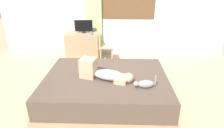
{
  "coord_description": "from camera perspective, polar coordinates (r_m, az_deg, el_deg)",
  "views": [
    {
      "loc": [
        0.14,
        -3.03,
        2.08
      ],
      "look_at": [
        0.03,
        0.2,
        0.65
      ],
      "focal_mm": 30.77,
      "sensor_mm": 36.0,
      "label": 1
    }
  ],
  "objects": [
    {
      "name": "ground_plane",
      "position": [
        3.68,
        -0.58,
        -10.55
      ],
      "size": [
        16.0,
        16.0,
        0.0
      ],
      "primitive_type": "plane",
      "color": "tan"
    },
    {
      "name": "back_wall_with_window",
      "position": [
        5.54,
        0.62,
        17.39
      ],
      "size": [
        6.4,
        0.14,
        2.9
      ],
      "color": "silver",
      "rests_on": "ground"
    },
    {
      "name": "bed",
      "position": [
        3.55,
        -1.73,
        -7.23
      ],
      "size": [
        2.23,
        1.71,
        0.5
      ],
      "color": "#997A56",
      "rests_on": "ground"
    },
    {
      "name": "person_lying",
      "position": [
        3.3,
        -2.47,
        -2.61
      ],
      "size": [
        0.94,
        0.47,
        0.34
      ],
      "color": "#8C939E",
      "rests_on": "bed"
    },
    {
      "name": "cat",
      "position": [
        3.09,
        9.69,
        -5.85
      ],
      "size": [
        0.36,
        0.13,
        0.21
      ],
      "color": "gray",
      "rests_on": "bed"
    },
    {
      "name": "desk",
      "position": [
        5.47,
        -8.57,
        5.37
      ],
      "size": [
        0.9,
        0.56,
        0.74
      ],
      "color": "#997A56",
      "rests_on": "ground"
    },
    {
      "name": "tv_monitor",
      "position": [
        5.31,
        -8.43,
        11.02
      ],
      "size": [
        0.48,
        0.1,
        0.35
      ],
      "color": "black",
      "rests_on": "desk"
    },
    {
      "name": "cup",
      "position": [
        5.13,
        -6.2,
        9.03
      ],
      "size": [
        0.08,
        0.08,
        0.08
      ],
      "primitive_type": "cylinder",
      "color": "teal",
      "rests_on": "desk"
    },
    {
      "name": "chair_by_desk",
      "position": [
        5.08,
        -2.54,
        5.79
      ],
      "size": [
        0.4,
        0.4,
        0.86
      ],
      "color": "tan",
      "rests_on": "ground"
    },
    {
      "name": "curtain_left",
      "position": [
        5.48,
        -5.5,
        15.51
      ],
      "size": [
        0.44,
        0.06,
        2.59
      ],
      "primitive_type": "cube",
      "color": "#ADCC75",
      "rests_on": "ground"
    }
  ]
}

